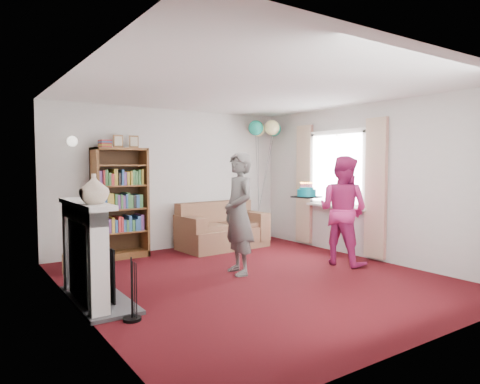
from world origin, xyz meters
TOP-DOWN VIEW (x-y plane):
  - ground at (0.00, 0.00)m, footprint 5.00×5.00m
  - wall_back at (0.00, 2.51)m, footprint 4.50×0.02m
  - wall_left at (-2.26, 0.00)m, footprint 0.02×5.00m
  - wall_right at (2.26, 0.00)m, footprint 0.02×5.00m
  - ceiling at (0.00, 0.00)m, footprint 4.50×5.00m
  - fireplace at (-2.09, 0.19)m, footprint 0.55×1.80m
  - window_bay at (2.21, 0.60)m, footprint 0.14×2.02m
  - wall_sconce at (-1.75, 2.36)m, footprint 0.16×0.23m
  - bookcase at (-1.05, 2.30)m, footprint 0.85×0.42m
  - sofa at (0.75, 2.07)m, footprint 1.57×0.83m
  - wicker_basket at (-1.90, 1.69)m, footprint 0.36×0.36m
  - person_striped at (-0.03, 0.32)m, footprint 0.50×0.67m
  - person_magenta at (1.61, -0.08)m, footprint 0.79×0.92m
  - birthday_cake at (0.98, 0.05)m, footprint 0.33×0.33m
  - balloons at (1.78, 2.11)m, footprint 0.75×0.73m
  - mantel_vase at (-2.12, -0.15)m, footprint 0.33×0.33m

SIDE VIEW (x-z plane):
  - ground at x=0.00m, z-range 0.00..0.00m
  - wicker_basket at x=-1.90m, z-range -0.02..0.31m
  - sofa at x=0.75m, z-range -0.10..0.73m
  - fireplace at x=-2.09m, z-range -0.05..1.07m
  - person_magenta at x=1.61m, z-range 0.00..1.65m
  - person_striped at x=-0.03m, z-range 0.00..1.69m
  - bookcase at x=-1.05m, z-range -0.12..1.88m
  - birthday_cake at x=0.98m, z-range 1.00..1.22m
  - window_bay at x=2.21m, z-range 0.10..2.30m
  - wall_back at x=0.00m, z-range 0.00..2.50m
  - wall_left at x=-2.26m, z-range 0.00..2.50m
  - wall_right at x=2.26m, z-range 0.00..2.50m
  - mantel_vase at x=-2.12m, z-range 1.12..1.43m
  - wall_sconce at x=-1.75m, z-range 1.80..1.96m
  - balloons at x=1.78m, z-range 1.36..3.08m
  - ceiling at x=0.00m, z-range 2.50..2.51m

